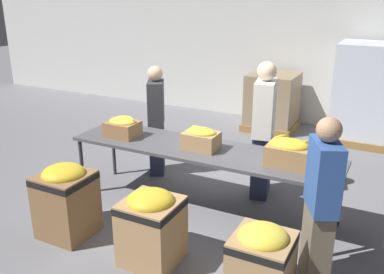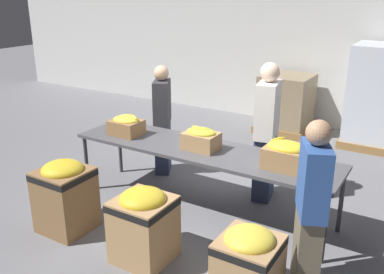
# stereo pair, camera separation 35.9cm
# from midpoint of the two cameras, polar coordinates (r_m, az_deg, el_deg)

# --- Properties ---
(ground_plane) EXTENTS (30.00, 30.00, 0.00)m
(ground_plane) POSITION_cam_midpoint_polar(r_m,az_deg,el_deg) (5.46, -0.64, -9.44)
(ground_plane) COLOR slate
(wall_back) EXTENTS (16.00, 0.08, 4.00)m
(wall_back) POSITION_cam_midpoint_polar(r_m,az_deg,el_deg) (8.70, 12.56, 14.79)
(wall_back) COLOR silver
(wall_back) RESTS_ON ground_plane
(sorting_table) EXTENTS (3.32, 0.81, 0.81)m
(sorting_table) POSITION_cam_midpoint_polar(r_m,az_deg,el_deg) (5.14, -0.67, -2.02)
(sorting_table) COLOR #4C4C51
(sorting_table) RESTS_ON ground_plane
(banana_box_0) EXTENTS (0.40, 0.33, 0.27)m
(banana_box_0) POSITION_cam_midpoint_polar(r_m,az_deg,el_deg) (5.60, -11.05, 1.33)
(banana_box_0) COLOR olive
(banana_box_0) RESTS_ON sorting_table
(banana_box_1) EXTENTS (0.41, 0.30, 0.28)m
(banana_box_1) POSITION_cam_midpoint_polar(r_m,az_deg,el_deg) (5.06, -0.83, -0.18)
(banana_box_1) COLOR tan
(banana_box_1) RESTS_ON sorting_table
(banana_box_2) EXTENTS (0.46, 0.36, 0.31)m
(banana_box_2) POSITION_cam_midpoint_polar(r_m,az_deg,el_deg) (4.66, 10.64, -2.02)
(banana_box_2) COLOR #A37A4C
(banana_box_2) RESTS_ON sorting_table
(volunteer_0) EXTENTS (0.38, 0.49, 1.62)m
(volunteer_0) POSITION_cam_midpoint_polar(r_m,az_deg,el_deg) (3.95, 14.29, -8.83)
(volunteer_0) COLOR #6B604C
(volunteer_0) RESTS_ON ground_plane
(volunteer_1) EXTENTS (0.39, 0.48, 1.60)m
(volunteer_1) POSITION_cam_midpoint_polar(r_m,az_deg,el_deg) (6.22, -6.42, 2.08)
(volunteer_1) COLOR #2D3856
(volunteer_1) RESTS_ON ground_plane
(volunteer_2) EXTENTS (0.33, 0.51, 1.78)m
(volunteer_2) POSITION_cam_midpoint_polar(r_m,az_deg,el_deg) (5.51, 7.65, 0.70)
(volunteer_2) COLOR #2D3856
(volunteer_2) RESTS_ON ground_plane
(donation_bin_0) EXTENTS (0.54, 0.54, 0.83)m
(donation_bin_0) POSITION_cam_midpoint_polar(r_m,az_deg,el_deg) (4.99, -18.48, -7.77)
(donation_bin_0) COLOR olive
(donation_bin_0) RESTS_ON ground_plane
(donation_bin_1) EXTENTS (0.54, 0.54, 0.77)m
(donation_bin_1) POSITION_cam_midpoint_polar(r_m,az_deg,el_deg) (4.35, -7.85, -11.55)
(donation_bin_1) COLOR tan
(donation_bin_1) RESTS_ON ground_plane
(donation_bin_2) EXTENTS (0.52, 0.52, 0.70)m
(donation_bin_2) POSITION_cam_midpoint_polar(r_m,az_deg,el_deg) (3.93, 6.60, -16.01)
(donation_bin_2) COLOR tan
(donation_bin_2) RESTS_ON ground_plane
(pallet_stack_0) EXTENTS (0.96, 0.96, 1.08)m
(pallet_stack_0) POSITION_cam_midpoint_polar(r_m,az_deg,el_deg) (8.38, 9.45, 4.60)
(pallet_stack_0) COLOR olive
(pallet_stack_0) RESTS_ON ground_plane
(pallet_stack_1) EXTENTS (1.01, 1.01, 1.75)m
(pallet_stack_1) POSITION_cam_midpoint_polar(r_m,az_deg,el_deg) (8.01, 20.67, 5.36)
(pallet_stack_1) COLOR olive
(pallet_stack_1) RESTS_ON ground_plane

